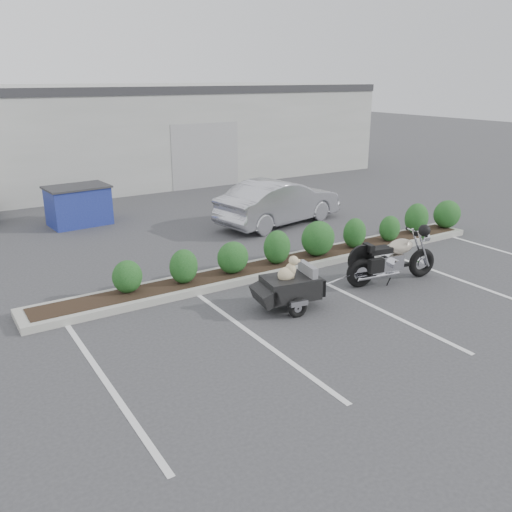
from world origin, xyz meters
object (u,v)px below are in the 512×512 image
motorcycle (393,259)px  pet_trailer (290,286)px  sedan (279,202)px  dumpster (78,205)px

motorcycle → pet_trailer: motorcycle is taller
motorcycle → sedan: (0.73, 5.48, 0.16)m
pet_trailer → sedan: size_ratio=0.45×
dumpster → motorcycle: bearing=-66.8°
motorcycle → dumpster: bearing=126.7°
motorcycle → sedan: 5.53m
sedan → dumpster: bearing=47.8°
dumpster → pet_trailer: bearing=-82.9°
pet_trailer → sedan: (3.51, 5.45, 0.22)m
motorcycle → pet_trailer: (-2.78, 0.03, -0.07)m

